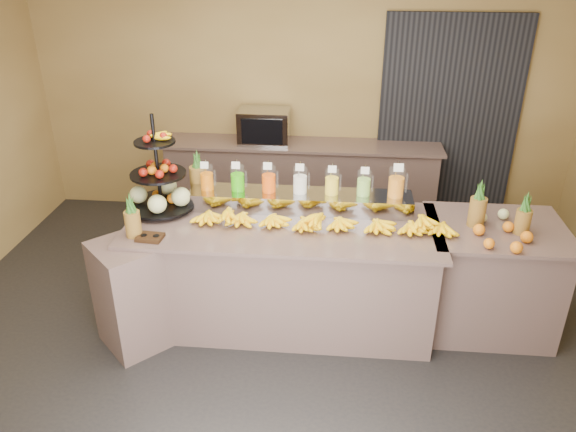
# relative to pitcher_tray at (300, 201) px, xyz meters

# --- Properties ---
(ground) EXTENTS (6.00, 6.00, 0.00)m
(ground) POSITION_rel_pitcher_tray_xyz_m (-0.11, -0.58, -1.01)
(ground) COLOR black
(ground) RESTS_ON ground
(room_envelope) EXTENTS (6.04, 5.02, 2.82)m
(room_envelope) POSITION_rel_pitcher_tray_xyz_m (0.07, 0.21, 0.87)
(room_envelope) COLOR olive
(room_envelope) RESTS_ON ground
(buffet_counter) EXTENTS (2.75, 1.25, 0.93)m
(buffet_counter) POSITION_rel_pitcher_tray_xyz_m (-0.23, -0.32, -0.54)
(buffet_counter) COLOR gray
(buffet_counter) RESTS_ON ground
(right_counter) EXTENTS (1.08, 0.88, 0.93)m
(right_counter) POSITION_rel_pitcher_tray_xyz_m (1.59, -0.18, -0.54)
(right_counter) COLOR gray
(right_counter) RESTS_ON ground
(back_ledge) EXTENTS (3.10, 0.55, 0.93)m
(back_ledge) POSITION_rel_pitcher_tray_xyz_m (-0.11, 1.67, -0.54)
(back_ledge) COLOR gray
(back_ledge) RESTS_ON ground
(pitcher_tray) EXTENTS (1.85, 0.30, 0.15)m
(pitcher_tray) POSITION_rel_pitcher_tray_xyz_m (0.00, 0.00, 0.00)
(pitcher_tray) COLOR gray
(pitcher_tray) RESTS_ON buffet_counter
(juice_pitcher_orange_a) EXTENTS (0.11, 0.12, 0.27)m
(juice_pitcher_orange_a) POSITION_rel_pitcher_tray_xyz_m (-0.78, -0.00, 0.17)
(juice_pitcher_orange_a) COLOR silver
(juice_pitcher_orange_a) RESTS_ON pitcher_tray
(juice_pitcher_green) EXTENTS (0.12, 0.12, 0.28)m
(juice_pitcher_green) POSITION_rel_pitcher_tray_xyz_m (-0.52, -0.00, 0.17)
(juice_pitcher_green) COLOR silver
(juice_pitcher_green) RESTS_ON pitcher_tray
(juice_pitcher_orange_b) EXTENTS (0.12, 0.12, 0.29)m
(juice_pitcher_orange_b) POSITION_rel_pitcher_tray_xyz_m (-0.26, -0.00, 0.17)
(juice_pitcher_orange_b) COLOR silver
(juice_pitcher_orange_b) RESTS_ON pitcher_tray
(juice_pitcher_milk) EXTENTS (0.12, 0.12, 0.29)m
(juice_pitcher_milk) POSITION_rel_pitcher_tray_xyz_m (-0.00, -0.00, 0.17)
(juice_pitcher_milk) COLOR silver
(juice_pitcher_milk) RESTS_ON pitcher_tray
(juice_pitcher_lemon) EXTENTS (0.12, 0.12, 0.28)m
(juice_pitcher_lemon) POSITION_rel_pitcher_tray_xyz_m (0.26, -0.00, 0.17)
(juice_pitcher_lemon) COLOR silver
(juice_pitcher_lemon) RESTS_ON pitcher_tray
(juice_pitcher_lime) EXTENTS (0.11, 0.12, 0.28)m
(juice_pitcher_lime) POSITION_rel_pitcher_tray_xyz_m (0.52, -0.00, 0.17)
(juice_pitcher_lime) COLOR silver
(juice_pitcher_lime) RESTS_ON pitcher_tray
(juice_pitcher_orange_c) EXTENTS (0.13, 0.14, 0.32)m
(juice_pitcher_orange_c) POSITION_rel_pitcher_tray_xyz_m (0.78, -0.00, 0.18)
(juice_pitcher_orange_c) COLOR silver
(juice_pitcher_orange_c) RESTS_ON pitcher_tray
(banana_heap) EXTENTS (2.10, 0.19, 0.17)m
(banana_heap) POSITION_rel_pitcher_tray_xyz_m (0.20, -0.30, -0.01)
(banana_heap) COLOR yellow
(banana_heap) RESTS_ON buffet_counter
(fruit_stand) EXTENTS (0.64, 0.64, 0.82)m
(fruit_stand) POSITION_rel_pitcher_tray_xyz_m (-1.12, -0.11, 0.14)
(fruit_stand) COLOR black
(fruit_stand) RESTS_ON buffet_counter
(condiment_caddy) EXTENTS (0.20, 0.16, 0.03)m
(condiment_caddy) POSITION_rel_pitcher_tray_xyz_m (-1.09, -0.63, -0.06)
(condiment_caddy) COLOR black
(condiment_caddy) RESTS_ON buffet_counter
(pineapple_left_a) EXTENTS (0.12, 0.12, 0.36)m
(pineapple_left_a) POSITION_rel_pitcher_tray_xyz_m (-1.23, -0.59, 0.06)
(pineapple_left_a) COLOR brown
(pineapple_left_a) RESTS_ON buffet_counter
(pineapple_left_b) EXTENTS (0.15, 0.15, 0.44)m
(pineapple_left_b) POSITION_rel_pitcher_tray_xyz_m (-0.90, 0.17, 0.09)
(pineapple_left_b) COLOR brown
(pineapple_left_b) RESTS_ON buffet_counter
(right_fruit_pile) EXTENTS (0.45, 0.43, 0.24)m
(right_fruit_pile) POSITION_rel_pitcher_tray_xyz_m (1.55, -0.32, 0.00)
(right_fruit_pile) COLOR brown
(right_fruit_pile) RESTS_ON right_counter
(oven_warmer) EXTENTS (0.56, 0.39, 0.37)m
(oven_warmer) POSITION_rel_pitcher_tray_xyz_m (-0.52, 1.67, 0.11)
(oven_warmer) COLOR gray
(oven_warmer) RESTS_ON back_ledge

